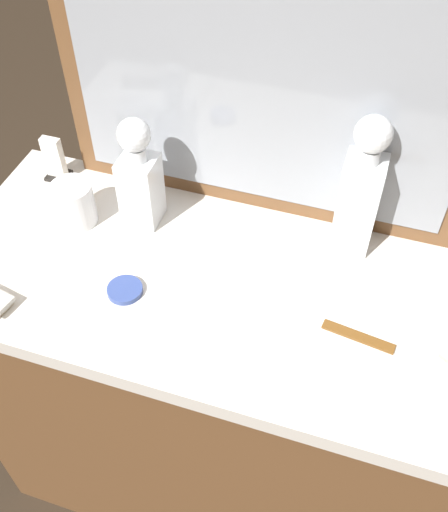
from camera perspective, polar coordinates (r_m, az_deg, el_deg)
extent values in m
plane|color=#2D2319|center=(2.01, 0.00, -19.75)|extent=(6.00, 6.00, 0.00)
cube|color=brown|center=(1.61, 0.00, -13.66)|extent=(1.15, 0.51, 0.89)
cube|color=silver|center=(1.22, 0.00, -3.16)|extent=(1.18, 0.53, 0.04)
cube|color=brown|center=(1.15, 4.08, 19.37)|extent=(0.86, 0.03, 0.77)
cube|color=gray|center=(1.14, 3.87, 19.03)|extent=(0.78, 0.01, 0.69)
cube|color=white|center=(1.24, 12.59, 4.82)|extent=(0.08, 0.08, 0.22)
cube|color=#9E5619|center=(1.26, 12.28, 3.42)|extent=(0.07, 0.07, 0.13)
cylinder|color=white|center=(1.16, 13.59, 9.30)|extent=(0.04, 0.04, 0.03)
sphere|color=white|center=(1.13, 14.01, 11.17)|extent=(0.07, 0.07, 0.07)
cube|color=white|center=(1.29, -7.90, 6.24)|extent=(0.08, 0.08, 0.16)
cube|color=#9E5619|center=(1.31, -7.75, 5.16)|extent=(0.07, 0.07, 0.10)
cylinder|color=white|center=(1.23, -8.36, 9.60)|extent=(0.04, 0.04, 0.03)
sphere|color=white|center=(1.20, -8.60, 11.32)|extent=(0.07, 0.07, 0.07)
cylinder|color=white|center=(1.33, -14.06, 4.85)|extent=(0.09, 0.09, 0.10)
cylinder|color=silver|center=(1.36, -13.74, 3.51)|extent=(0.08, 0.08, 0.01)
cylinder|color=#33478C|center=(1.20, -9.41, -3.20)|extent=(0.07, 0.07, 0.01)
cube|color=brown|center=(1.15, 12.64, -7.48)|extent=(0.14, 0.04, 0.01)
cube|color=black|center=(1.49, -15.45, 7.40)|extent=(0.05, 0.05, 0.01)
cube|color=white|center=(1.46, -15.85, 8.92)|extent=(0.05, 0.02, 0.11)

